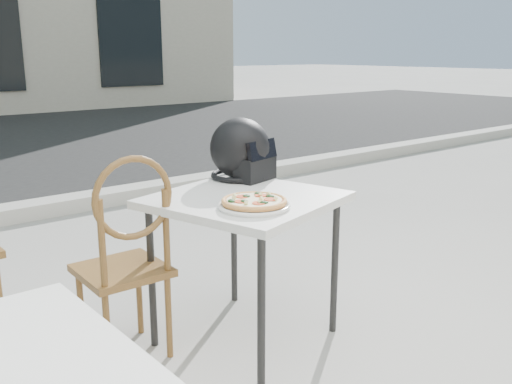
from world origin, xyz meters
TOP-DOWN VIEW (x-y plane):
  - ground at (0.00, 0.00)m, footprint 80.00×80.00m
  - curb at (0.00, 3.00)m, footprint 30.00×0.25m
  - cafe_table_main at (0.14, 0.32)m, footprint 0.90×0.90m
  - plate at (0.05, 0.14)m, footprint 0.37×0.37m
  - pizza at (0.05, 0.14)m, footprint 0.34×0.34m
  - helmet at (0.35, 0.62)m, footprint 0.37×0.37m
  - cafe_chair_main at (-0.37, 0.47)m, footprint 0.36×0.36m

SIDE VIEW (x-z plane):
  - ground at x=0.00m, z-range 0.00..0.00m
  - curb at x=0.00m, z-range 0.00..0.12m
  - cafe_chair_main at x=-0.37m, z-range 0.05..0.97m
  - cafe_table_main at x=0.14m, z-range 0.28..0.97m
  - plate at x=0.05m, z-range 0.69..0.71m
  - pizza at x=0.05m, z-range 0.70..0.74m
  - helmet at x=0.35m, z-range 0.67..0.98m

